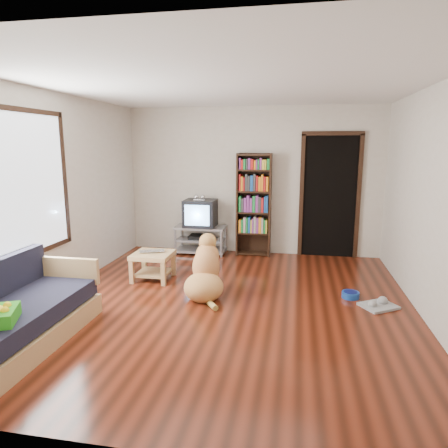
% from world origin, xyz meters
% --- Properties ---
extents(ground, '(5.00, 5.00, 0.00)m').
position_xyz_m(ground, '(0.00, 0.00, 0.00)').
color(ground, '#602010').
rests_on(ground, ground).
extents(ceiling, '(5.00, 5.00, 0.00)m').
position_xyz_m(ceiling, '(0.00, 0.00, 2.60)').
color(ceiling, white).
rests_on(ceiling, ground).
extents(wall_back, '(4.50, 0.00, 4.50)m').
position_xyz_m(wall_back, '(0.00, 2.50, 1.30)').
color(wall_back, beige).
rests_on(wall_back, ground).
extents(wall_front, '(4.50, 0.00, 4.50)m').
position_xyz_m(wall_front, '(0.00, -2.50, 1.30)').
color(wall_front, beige).
rests_on(wall_front, ground).
extents(wall_left, '(0.00, 5.00, 5.00)m').
position_xyz_m(wall_left, '(-2.25, 0.00, 1.30)').
color(wall_left, beige).
rests_on(wall_left, ground).
extents(wall_right, '(0.00, 5.00, 5.00)m').
position_xyz_m(wall_right, '(2.25, 0.00, 1.30)').
color(wall_right, beige).
rests_on(wall_right, ground).
extents(laptop, '(0.42, 0.35, 0.03)m').
position_xyz_m(laptop, '(-1.24, 0.69, 0.41)').
color(laptop, silver).
rests_on(laptop, coffee_table).
extents(dog_bowl, '(0.22, 0.22, 0.08)m').
position_xyz_m(dog_bowl, '(1.52, 0.48, 0.04)').
color(dog_bowl, '#153D92').
rests_on(dog_bowl, ground).
extents(grey_rag, '(0.51, 0.48, 0.03)m').
position_xyz_m(grey_rag, '(1.82, 0.23, 0.01)').
color(grey_rag, '#949494').
rests_on(grey_rag, ground).
extents(window, '(0.03, 1.46, 1.70)m').
position_xyz_m(window, '(-2.23, -0.50, 1.50)').
color(window, white).
rests_on(window, wall_left).
extents(doorway, '(1.03, 0.05, 2.19)m').
position_xyz_m(doorway, '(1.35, 2.48, 1.12)').
color(doorway, black).
rests_on(doorway, wall_back).
extents(tv_stand, '(0.90, 0.45, 0.50)m').
position_xyz_m(tv_stand, '(-0.90, 2.25, 0.27)').
color(tv_stand, '#99999E').
rests_on(tv_stand, ground).
extents(crt_tv, '(0.55, 0.52, 0.58)m').
position_xyz_m(crt_tv, '(-0.90, 2.27, 0.74)').
color(crt_tv, black).
rests_on(crt_tv, tv_stand).
extents(bookshelf, '(0.60, 0.30, 1.80)m').
position_xyz_m(bookshelf, '(0.05, 2.34, 1.00)').
color(bookshelf, black).
rests_on(bookshelf, ground).
extents(sofa, '(0.80, 1.80, 0.80)m').
position_xyz_m(sofa, '(-1.87, -1.38, 0.26)').
color(sofa, tan).
rests_on(sofa, ground).
extents(coffee_table, '(0.55, 0.55, 0.40)m').
position_xyz_m(coffee_table, '(-1.24, 0.72, 0.28)').
color(coffee_table, '#D4B96C').
rests_on(coffee_table, ground).
extents(dog, '(0.54, 0.97, 0.81)m').
position_xyz_m(dog, '(-0.34, 0.25, 0.30)').
color(dog, tan).
rests_on(dog, ground).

